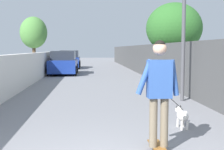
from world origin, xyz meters
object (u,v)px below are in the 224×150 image
at_px(tree_right_near, 174,28).
at_px(lamp_post, 184,12).
at_px(tree_left_mid, 34,33).
at_px(dog, 182,115).
at_px(person_skateboarder, 159,85).
at_px(car_near, 64,63).
at_px(skateboard, 158,148).
at_px(car_far, 70,60).

distance_m(tree_right_near, lamp_post, 7.50).
distance_m(tree_left_mid, dog, 17.79).
relative_size(person_skateboarder, dog, 0.99).
height_order(tree_right_near, car_near, tree_right_near).
height_order(lamp_post, dog, lamp_post).
bearing_deg(car_near, person_skateboarder, -169.73).
bearing_deg(skateboard, dog, -30.43).
xyz_separation_m(tree_right_near, lamp_post, (-7.29, 1.78, -0.01)).
relative_size(tree_left_mid, person_skateboarder, 2.34).
xyz_separation_m(tree_right_near, person_skateboarder, (-11.98, 3.65, -1.74)).
distance_m(car_near, car_far, 6.24).
relative_size(car_near, car_far, 1.02).
distance_m(tree_right_near, car_near, 7.57).
bearing_deg(tree_right_near, car_near, 62.26).
height_order(lamp_post, person_skateboarder, lamp_post).
relative_size(lamp_post, car_far, 1.08).
bearing_deg(skateboard, lamp_post, -21.82).
height_order(car_near, car_far, same).
bearing_deg(tree_right_near, person_skateboarder, 163.03).
xyz_separation_m(person_skateboarder, dog, (1.43, -0.84, -0.82)).
bearing_deg(dog, lamp_post, -17.67).
relative_size(tree_left_mid, skateboard, 5.03).
bearing_deg(tree_right_near, dog, 165.05).
bearing_deg(dog, car_far, 10.17).
relative_size(tree_right_near, car_far, 1.12).
bearing_deg(car_near, car_far, -0.00).
bearing_deg(dog, car_near, 14.56).
distance_m(tree_right_near, person_skateboarder, 12.64).
height_order(lamp_post, skateboard, lamp_post).
distance_m(tree_left_mid, skateboard, 18.91).
distance_m(lamp_post, dog, 4.27).
bearing_deg(dog, tree_left_mid, 19.94).
xyz_separation_m(skateboard, car_near, (15.36, 2.78, 0.65)).
relative_size(tree_right_near, skateboard, 5.29).
height_order(lamp_post, car_near, lamp_post).
bearing_deg(lamp_post, tree_right_near, -13.71).
xyz_separation_m(tree_right_near, tree_left_mid, (6.00, 8.82, 0.02)).
bearing_deg(tree_right_near, skateboard, 163.03).
bearing_deg(tree_left_mid, car_far, -33.33).
relative_size(skateboard, person_skateboarder, 0.47).
bearing_deg(skateboard, car_far, 7.34).
distance_m(skateboard, car_near, 15.62).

